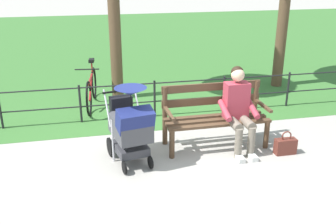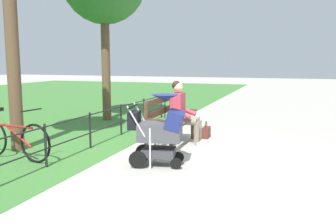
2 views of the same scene
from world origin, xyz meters
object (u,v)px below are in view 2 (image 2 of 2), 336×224
at_px(handbag, 206,132).
at_px(park_bench, 168,119).
at_px(person_on_bench, 183,110).
at_px(bicycle, 13,138).
at_px(stroller, 160,129).

bearing_deg(handbag, park_bench, -30.35).
height_order(person_on_bench, bicycle, person_on_bench).
relative_size(park_bench, bicycle, 0.97).
bearing_deg(park_bench, handbag, 149.65).
bearing_deg(park_bench, person_on_bench, 143.19).
relative_size(person_on_bench, bicycle, 0.77).
bearing_deg(stroller, bicycle, -79.18).
xyz_separation_m(person_on_bench, bicycle, (2.12, -2.39, -0.31)).
relative_size(stroller, handbag, 3.11).
bearing_deg(bicycle, person_on_bench, 131.64).
xyz_separation_m(park_bench, bicycle, (1.82, -2.16, -0.16)).
bearing_deg(bicycle, stroller, 100.82).
relative_size(person_on_bench, handbag, 3.45).
height_order(park_bench, bicycle, park_bench).
height_order(park_bench, person_on_bench, person_on_bench).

